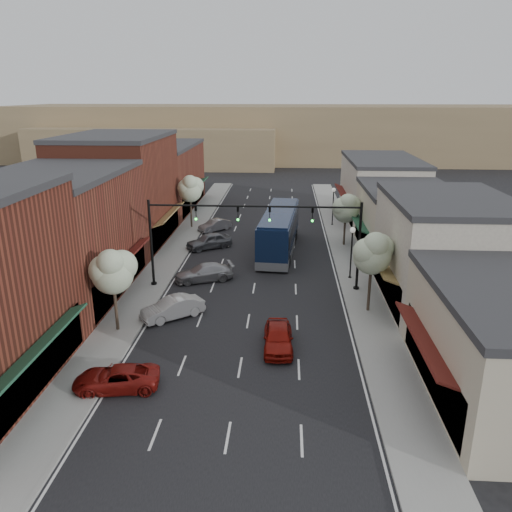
% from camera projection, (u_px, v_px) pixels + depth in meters
% --- Properties ---
extents(ground, '(160.00, 160.00, 0.00)m').
position_uv_depth(ground, '(246.00, 335.00, 31.80)').
color(ground, black).
rests_on(ground, ground).
extents(sidewalk_left, '(2.80, 73.00, 0.15)m').
position_uv_depth(sidewalk_left, '(177.00, 247.00, 49.82)').
color(sidewalk_left, gray).
rests_on(sidewalk_left, ground).
extents(sidewalk_right, '(2.80, 73.00, 0.15)m').
position_uv_depth(sidewalk_right, '(346.00, 250.00, 48.84)').
color(sidewalk_right, gray).
rests_on(sidewalk_right, ground).
extents(curb_left, '(0.25, 73.00, 0.17)m').
position_uv_depth(curb_left, '(191.00, 247.00, 49.74)').
color(curb_left, gray).
rests_on(curb_left, ground).
extents(curb_right, '(0.25, 73.00, 0.17)m').
position_uv_depth(curb_right, '(332.00, 249.00, 48.92)').
color(curb_right, gray).
rests_on(curb_right, ground).
extents(bldg_left_midnear, '(10.14, 14.10, 9.40)m').
position_uv_depth(bldg_left_midnear, '(60.00, 235.00, 36.87)').
color(bldg_left_midnear, brown).
rests_on(bldg_left_midnear, ground).
extents(bldg_left_midfar, '(10.14, 14.10, 10.90)m').
position_uv_depth(bldg_left_midfar, '(120.00, 190.00, 49.92)').
color(bldg_left_midfar, maroon).
rests_on(bldg_left_midfar, ground).
extents(bldg_left_far, '(10.14, 18.10, 8.40)m').
position_uv_depth(bldg_left_far, '(160.00, 177.00, 65.49)').
color(bldg_left_far, brown).
rests_on(bldg_left_far, ground).
extents(bldg_right_midnear, '(9.14, 12.10, 7.90)m').
position_uv_depth(bldg_right_midnear, '(444.00, 252.00, 35.48)').
color(bldg_right_midnear, beige).
rests_on(bldg_right_midnear, ground).
extents(bldg_right_midfar, '(9.14, 12.10, 6.40)m').
position_uv_depth(bldg_right_midfar, '(405.00, 221.00, 47.10)').
color(bldg_right_midfar, '#B6AB91').
rests_on(bldg_right_midfar, ground).
extents(bldg_right_far, '(9.14, 16.10, 7.40)m').
position_uv_depth(bldg_right_far, '(380.00, 189.00, 60.22)').
color(bldg_right_far, beige).
rests_on(bldg_right_far, ground).
extents(hill_far, '(120.00, 30.00, 12.00)m').
position_uv_depth(hill_far, '(277.00, 132.00, 115.31)').
color(hill_far, '#7A6647').
rests_on(hill_far, ground).
extents(hill_near, '(50.00, 20.00, 8.00)m').
position_uv_depth(hill_near, '(158.00, 146.00, 106.00)').
color(hill_near, '#7A6647').
rests_on(hill_near, ground).
extents(signal_mast_right, '(8.22, 0.46, 7.00)m').
position_uv_depth(signal_mast_right, '(328.00, 233.00, 37.62)').
color(signal_mast_right, black).
rests_on(signal_mast_right, ground).
extents(signal_mast_left, '(8.22, 0.46, 7.00)m').
position_uv_depth(signal_mast_left, '(181.00, 231.00, 38.28)').
color(signal_mast_left, black).
rests_on(signal_mast_left, ground).
extents(tree_right_near, '(2.85, 2.65, 5.95)m').
position_uv_depth(tree_right_near, '(373.00, 252.00, 33.67)').
color(tree_right_near, '#47382B').
rests_on(tree_right_near, ground).
extents(tree_right_far, '(2.85, 2.65, 5.43)m').
position_uv_depth(tree_right_far, '(346.00, 207.00, 48.99)').
color(tree_right_far, '#47382B').
rests_on(tree_right_far, ground).
extents(tree_left_near, '(2.85, 2.65, 5.69)m').
position_uv_depth(tree_left_near, '(113.00, 270.00, 30.92)').
color(tree_left_near, '#47382B').
rests_on(tree_left_near, ground).
extents(tree_left_far, '(2.85, 2.65, 6.13)m').
position_uv_depth(tree_left_far, '(190.00, 188.00, 55.46)').
color(tree_left_far, '#47382B').
rests_on(tree_left_far, ground).
extents(lamp_post_near, '(0.44, 0.44, 4.44)m').
position_uv_depth(lamp_post_near, '(352.00, 244.00, 40.37)').
color(lamp_post_near, black).
rests_on(lamp_post_near, ground).
extents(lamp_post_far, '(0.44, 0.44, 4.44)m').
position_uv_depth(lamp_post_far, '(333.00, 200.00, 56.98)').
color(lamp_post_far, black).
rests_on(lamp_post_far, ground).
extents(coach_bus, '(3.94, 13.26, 3.99)m').
position_uv_depth(coach_bus, '(279.00, 231.00, 47.99)').
color(coach_bus, '#0E1B39').
rests_on(coach_bus, ground).
extents(red_hatchback, '(1.87, 4.37, 1.47)m').
position_uv_depth(red_hatchback, '(278.00, 337.00, 29.88)').
color(red_hatchback, maroon).
rests_on(red_hatchback, ground).
extents(parked_car_a, '(4.69, 2.72, 1.23)m').
position_uv_depth(parked_car_a, '(116.00, 378.00, 25.81)').
color(parked_car_a, maroon).
rests_on(parked_car_a, ground).
extents(parked_car_b, '(4.35, 3.85, 1.43)m').
position_uv_depth(parked_car_b, '(173.00, 308.00, 34.01)').
color(parked_car_b, silver).
rests_on(parked_car_b, ground).
extents(parked_car_c, '(5.20, 3.52, 1.40)m').
position_uv_depth(parked_car_c, '(204.00, 273.00, 40.78)').
color(parked_car_c, '#9B9BA0').
rests_on(parked_car_c, ground).
extents(parked_car_d, '(4.80, 4.01, 1.55)m').
position_uv_depth(parked_car_d, '(209.00, 241.00, 49.24)').
color(parked_car_d, slate).
rests_on(parked_car_d, ground).
extents(parked_car_e, '(3.67, 3.78, 1.29)m').
position_uv_depth(parked_car_e, '(215.00, 225.00, 55.59)').
color(parked_car_e, gray).
rests_on(parked_car_e, ground).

